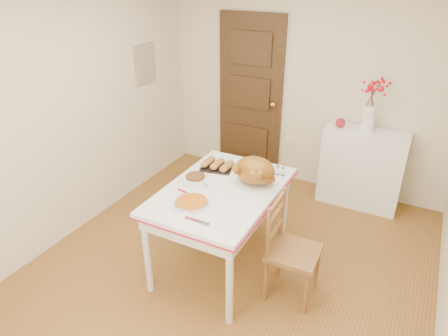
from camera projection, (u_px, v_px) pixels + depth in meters
The scene contains 19 objects.
floor at pixel (229, 269), 3.81m from camera, with size 3.50×4.00×0.00m, color brown.
wall_back at pixel (306, 87), 4.82m from camera, with size 3.50×0.00×2.50m, color beige.
wall_front at pixel (10, 324), 1.66m from camera, with size 3.50×0.00×2.50m, color beige.
wall_left at pixel (70, 114), 3.96m from camera, with size 0.00×4.00×2.50m, color beige.
door_back at pixel (250, 97), 5.19m from camera, with size 0.85×0.06×2.06m, color #352212.
photo_board at pixel (145, 64), 4.79m from camera, with size 0.03×0.35×0.45m, color tan.
sideboard at pixel (362, 168), 4.68m from camera, with size 0.90×0.40×0.90m, color white.
kitchen_table at pixel (221, 228), 3.70m from camera, with size 0.93×1.36×0.82m, color white, non-canonical shape.
chair_oak at pixel (294, 250), 3.33m from camera, with size 0.41×0.41×0.92m, color brown, non-canonical shape.
berry_vase at pixel (371, 105), 4.34m from camera, with size 0.32×0.32×0.62m, color white, non-canonical shape.
apple at pixel (340, 123), 4.57m from camera, with size 0.11×0.11×0.11m, color #A81726.
turkey_platter at pixel (255, 172), 3.51m from camera, with size 0.42×0.34×0.27m, color #753E0A, non-canonical shape.
pumpkin_pie at pixel (191, 202), 3.27m from camera, with size 0.27×0.27×0.06m, color #B3570F.
stuffing_dish at pixel (195, 179), 3.57m from camera, with size 0.26×0.20×0.10m, color #593014, non-canonical shape.
rolls_tray at pixel (217, 165), 3.85m from camera, with size 0.29×0.23×0.08m, color #A27035, non-canonical shape.
pie_server at pixel (197, 221), 3.07m from camera, with size 0.21×0.06×0.01m, color silver, non-canonical shape.
carving_knife at pixel (188, 193), 3.44m from camera, with size 0.23×0.06×0.01m, color silver, non-canonical shape.
drinking_glass at pixel (255, 162), 3.86m from camera, with size 0.07×0.07×0.12m, color white.
shaker_pair at pixel (280, 171), 3.73m from camera, with size 0.08×0.03×0.08m, color white, non-canonical shape.
Camera 1 is at (1.33, -2.65, 2.57)m, focal length 32.53 mm.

